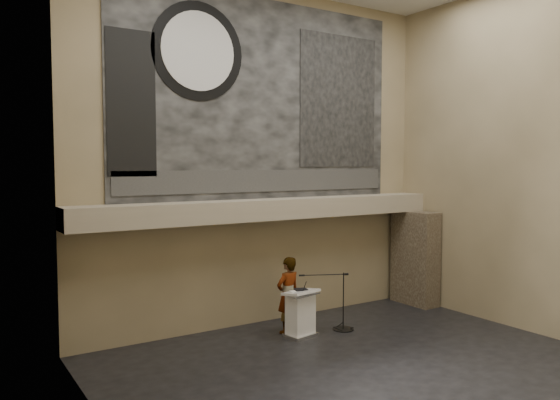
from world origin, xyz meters
TOP-DOWN VIEW (x-y plane):
  - floor at (0.00, 0.00)m, footprint 10.00×10.00m
  - wall_back at (0.00, 4.00)m, footprint 10.00×0.02m
  - wall_left at (-5.00, 0.00)m, footprint 0.02×8.00m
  - wall_right at (5.00, 0.00)m, footprint 0.02×8.00m
  - soffit at (0.00, 3.60)m, footprint 10.00×0.80m
  - sprinkler_left at (-1.60, 3.55)m, footprint 0.04×0.04m
  - sprinkler_right at (1.90, 3.55)m, footprint 0.04×0.04m
  - banner at (0.00, 3.97)m, footprint 8.00×0.05m
  - banner_text_strip at (0.00, 3.93)m, footprint 7.76×0.02m
  - banner_clock_rim at (-1.80, 3.93)m, footprint 2.30×0.02m
  - banner_clock_face at (-1.80, 3.91)m, footprint 1.84×0.02m
  - banner_building_print at (2.40, 3.93)m, footprint 2.60×0.02m
  - banner_brick_print at (-3.40, 3.93)m, footprint 1.10×0.02m
  - stone_pier at (4.65, 3.15)m, footprint 0.60×1.40m
  - lectern at (0.08, 2.43)m, footprint 0.87×0.68m
  - binder at (0.11, 2.46)m, footprint 0.34×0.30m
  - papers at (-0.08, 2.41)m, footprint 0.24×0.30m
  - speaker_person at (0.00, 2.84)m, footprint 0.74×0.55m
  - mic_stand at (1.25, 2.32)m, footprint 1.26×0.73m

SIDE VIEW (x-z plane):
  - floor at x=0.00m, z-range 0.00..0.00m
  - mic_stand at x=1.25m, z-range -0.51..0.91m
  - lectern at x=0.08m, z-range -0.02..1.12m
  - speaker_person at x=0.00m, z-range 0.00..1.85m
  - papers at x=-0.08m, z-range 1.10..1.10m
  - binder at x=0.11m, z-range 1.10..1.14m
  - stone_pier at x=4.65m, z-range 0.00..2.70m
  - sprinkler_left at x=-1.60m, z-range 2.64..2.70m
  - sprinkler_right at x=1.90m, z-range 2.64..2.70m
  - soffit at x=0.00m, z-range 2.70..3.20m
  - banner_text_strip at x=0.00m, z-range 3.38..3.93m
  - wall_back at x=0.00m, z-range 0.00..8.50m
  - wall_left at x=-5.00m, z-range 0.00..8.50m
  - wall_right at x=5.00m, z-range 0.00..8.50m
  - banner_brick_print at x=-3.40m, z-range 3.80..7.00m
  - banner at x=0.00m, z-range 3.20..8.20m
  - banner_building_print at x=2.40m, z-range 4.00..7.60m
  - banner_clock_rim at x=-1.80m, z-range 5.55..7.85m
  - banner_clock_face at x=-1.80m, z-range 5.78..7.62m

